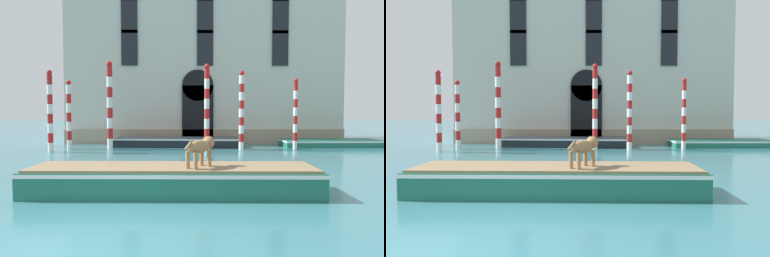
{
  "view_description": "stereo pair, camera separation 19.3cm",
  "coord_description": "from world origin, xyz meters",
  "views": [
    {
      "loc": [
        1.6,
        -4.76,
        1.99
      ],
      "look_at": [
        1.84,
        10.18,
        1.2
      ],
      "focal_mm": 35.0,
      "sensor_mm": 36.0,
      "label": 1
    },
    {
      "loc": [
        1.79,
        -4.76,
        1.99
      ],
      "look_at": [
        1.84,
        10.18,
        1.2
      ],
      "focal_mm": 35.0,
      "sensor_mm": 36.0,
      "label": 2
    }
  ],
  "objects": [
    {
      "name": "mooring_pole_4",
      "position": [
        4.26,
        13.1,
        1.92
      ],
      "size": [
        0.25,
        0.25,
        3.81
      ],
      "color": "white",
      "rests_on": "ground_plane"
    },
    {
      "name": "boat_moored_near_palazzo",
      "position": [
        1.17,
        14.86,
        0.25
      ],
      "size": [
        6.63,
        2.1,
        0.48
      ],
      "rotation": [
        0.0,
        0.0,
        -0.07
      ],
      "color": "black",
      "rests_on": "ground_plane"
    },
    {
      "name": "boat_foreground",
      "position": [
        1.29,
        3.95,
        0.35
      ],
      "size": [
        6.82,
        1.89,
        0.66
      ],
      "rotation": [
        0.0,
        0.0,
        -0.03
      ],
      "color": "#1E6651",
      "rests_on": "ground_plane"
    },
    {
      "name": "mooring_pole_2",
      "position": [
        -4.6,
        12.4,
        1.9
      ],
      "size": [
        0.25,
        0.25,
        3.75
      ],
      "color": "white",
      "rests_on": "ground_plane"
    },
    {
      "name": "mooring_pole_3",
      "position": [
        2.64,
        13.88,
        2.13
      ],
      "size": [
        0.27,
        0.27,
        4.22
      ],
      "color": "white",
      "rests_on": "ground_plane"
    },
    {
      "name": "mooring_pole_5",
      "position": [
        6.98,
        13.52,
        1.76
      ],
      "size": [
        0.22,
        0.22,
        3.48
      ],
      "color": "white",
      "rests_on": "ground_plane"
    },
    {
      "name": "boat_moored_far",
      "position": [
        9.22,
        14.82,
        0.19
      ],
      "size": [
        5.11,
        1.87,
        0.36
      ],
      "rotation": [
        0.0,
        0.0,
        0.01
      ],
      "color": "#1E6651",
      "rests_on": "ground_plane"
    },
    {
      "name": "palazzo_left",
      "position": [
        2.67,
        19.39,
        6.62
      ],
      "size": [
        15.85,
        6.13,
        13.26
      ],
      "color": "beige",
      "rests_on": "ground_plane"
    },
    {
      "name": "mooring_pole_0",
      "position": [
        -2.18,
        13.87,
        2.2
      ],
      "size": [
        0.29,
        0.29,
        4.35
      ],
      "color": "white",
      "rests_on": "ground_plane"
    },
    {
      "name": "mooring_pole_1",
      "position": [
        -4.14,
        13.65,
        1.71
      ],
      "size": [
        0.24,
        0.24,
        3.38
      ],
      "color": "white",
      "rests_on": "ground_plane"
    },
    {
      "name": "dog_on_deck",
      "position": [
        1.93,
        3.73,
        1.12
      ],
      "size": [
        0.73,
        0.9,
        0.71
      ],
      "rotation": [
        0.0,
        0.0,
        0.92
      ],
      "color": "#997047",
      "rests_on": "boat_foreground"
    }
  ]
}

